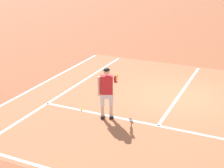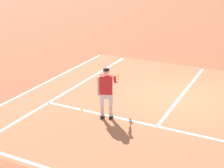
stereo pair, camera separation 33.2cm
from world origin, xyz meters
name	(u,v)px [view 2 (the right image)]	position (x,y,z in m)	size (l,w,h in m)	color
ground_plane	(181,97)	(0.00, 0.00, 0.00)	(80.00, 80.00, 0.00)	#9E5133
court_inner_surface	(172,108)	(0.00, -1.09, 0.00)	(10.98, 10.10, 0.00)	#B2603D
line_service	(157,126)	(0.00, -2.64, 0.00)	(8.23, 0.10, 0.01)	white
line_centre_service	(185,92)	(0.00, 0.56, 0.00)	(0.10, 6.40, 0.01)	white
line_singles_left	(72,89)	(-4.12, -1.09, 0.00)	(0.10, 9.70, 0.01)	white
line_doubles_left	(44,83)	(-5.49, -1.09, 0.00)	(0.10, 9.70, 0.01)	white
tennis_player	(107,89)	(-1.67, -2.79, 0.99)	(0.57, 1.23, 1.71)	black
tennis_ball_near_feet	(82,109)	(-2.72, -2.64, 0.03)	(0.07, 0.07, 0.07)	#CCE02D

